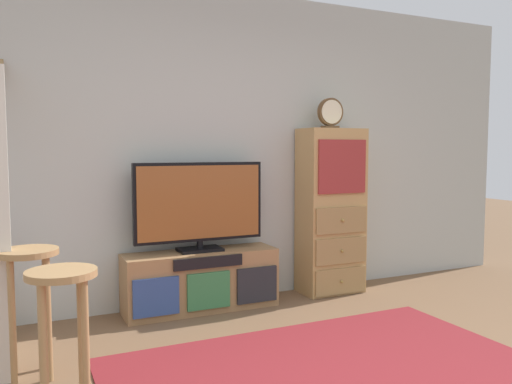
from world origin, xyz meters
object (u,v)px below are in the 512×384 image
media_console (201,281)px  desk_clock (330,113)px  side_cabinet (331,211)px  bar_stool_far (29,284)px  television (200,204)px  bar_stool_near (62,309)px

media_console → desk_clock: (1.25, -0.00, 1.42)m
side_cabinet → media_console: bearing=-179.5°
media_console → bar_stool_far: bearing=-148.6°
media_console → television: size_ratio=1.17×
television → bar_stool_far: size_ratio=1.44×
side_cabinet → bar_stool_far: (-2.60, -0.82, -0.20)m
side_cabinet → television: bearing=179.4°
television → bar_stool_near: television is taller
desk_clock → bar_stool_far: (-2.57, -0.80, -1.10)m
television → side_cabinet: size_ratio=0.72×
media_console → television: (-0.00, 0.02, 0.64)m
television → desk_clock: desk_clock is taller
media_console → television: 0.64m
side_cabinet → bar_stool_near: 2.83m
side_cabinet → desk_clock: (-0.03, -0.02, 0.90)m
side_cabinet → bar_stool_far: side_cabinet is taller
side_cabinet → desk_clock: bearing=-153.0°
side_cabinet → bar_stool_near: bearing=-150.6°
bar_stool_near → bar_stool_far: (-0.14, 0.57, 0.01)m
media_console → side_cabinet: (1.28, 0.01, 0.51)m
bar_stool_near → bar_stool_far: size_ratio=0.98×
desk_clock → bar_stool_near: 3.00m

